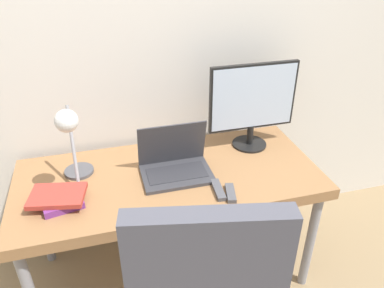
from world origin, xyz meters
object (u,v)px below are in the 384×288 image
laptop (175,164)px  book_stack (60,198)px  monitor (253,102)px  desk_lamp (70,136)px

laptop → book_stack: size_ratio=1.30×
laptop → monitor: (0.48, 0.16, 0.22)m
book_stack → monitor: bearing=14.7°
laptop → book_stack: (-0.56, -0.11, -0.02)m
monitor → book_stack: (-1.04, -0.27, -0.24)m
monitor → book_stack: bearing=-165.3°
laptop → book_stack: bearing=-169.1°
desk_lamp → book_stack: 0.29m
monitor → book_stack: 1.10m
monitor → desk_lamp: bearing=-170.6°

